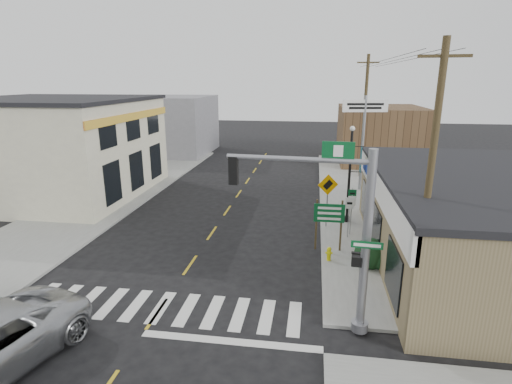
# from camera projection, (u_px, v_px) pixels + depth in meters

# --- Properties ---
(ground) EXTENTS (140.00, 140.00, 0.00)m
(ground) POSITION_uv_depth(u_px,v_px,m) (157.00, 313.00, 14.60)
(ground) COLOR black
(ground) RESTS_ON ground
(sidewalk_right) EXTENTS (6.00, 38.00, 0.13)m
(sidewalk_right) POSITION_uv_depth(u_px,v_px,m) (367.00, 211.00, 25.69)
(sidewalk_right) COLOR gray
(sidewalk_right) RESTS_ON ground
(sidewalk_left) EXTENTS (6.00, 38.00, 0.13)m
(sidewalk_left) POSITION_uv_depth(u_px,v_px,m) (106.00, 199.00, 28.22)
(sidewalk_left) COLOR gray
(sidewalk_left) RESTS_ON ground
(center_line) EXTENTS (0.12, 56.00, 0.01)m
(center_line) POSITION_uv_depth(u_px,v_px,m) (212.00, 233.00, 22.21)
(center_line) COLOR gold
(center_line) RESTS_ON ground
(crosswalk) EXTENTS (11.00, 2.20, 0.01)m
(crosswalk) POSITION_uv_depth(u_px,v_px,m) (161.00, 307.00, 14.98)
(crosswalk) COLOR silver
(crosswalk) RESTS_ON ground
(left_building) EXTENTS (12.00, 12.00, 6.80)m
(left_building) POSITION_uv_depth(u_px,v_px,m) (56.00, 149.00, 28.82)
(left_building) COLOR beige
(left_building) RESTS_ON ground
(bldg_distant_right) EXTENTS (8.00, 10.00, 5.60)m
(bldg_distant_right) POSITION_uv_depth(u_px,v_px,m) (379.00, 135.00, 40.70)
(bldg_distant_right) COLOR brown
(bldg_distant_right) RESTS_ON ground
(bldg_distant_left) EXTENTS (9.00, 10.00, 6.40)m
(bldg_distant_left) POSITION_uv_depth(u_px,v_px,m) (170.00, 125.00, 45.72)
(bldg_distant_left) COLOR slate
(bldg_distant_left) RESTS_ON ground
(traffic_signal_pole) EXTENTS (5.00, 0.38, 6.33)m
(traffic_signal_pole) POSITION_uv_depth(u_px,v_px,m) (343.00, 223.00, 12.50)
(traffic_signal_pole) COLOR gray
(traffic_signal_pole) RESTS_ON sidewalk_right
(guide_sign) EXTENTS (1.47, 0.13, 2.57)m
(guide_sign) POSITION_uv_depth(u_px,v_px,m) (329.00, 218.00, 19.25)
(guide_sign) COLOR #493B21
(guide_sign) RESTS_ON sidewalk_right
(fire_hydrant) EXTENTS (0.21, 0.21, 0.67)m
(fire_hydrant) POSITION_uv_depth(u_px,v_px,m) (329.00, 253.00, 18.48)
(fire_hydrant) COLOR #C6C207
(fire_hydrant) RESTS_ON sidewalk_right
(ped_crossing_sign) EXTENTS (1.19, 0.08, 3.07)m
(ped_crossing_sign) POSITION_uv_depth(u_px,v_px,m) (328.00, 192.00, 22.29)
(ped_crossing_sign) COLOR gray
(ped_crossing_sign) RESTS_ON sidewalk_right
(lamp_post) EXTENTS (0.73, 0.57, 5.63)m
(lamp_post) POSITION_uv_depth(u_px,v_px,m) (351.00, 168.00, 22.75)
(lamp_post) COLOR black
(lamp_post) RESTS_ON sidewalk_right
(dance_center_sign) EXTENTS (3.30, 0.21, 7.01)m
(dance_center_sign) POSITION_uv_depth(u_px,v_px,m) (364.00, 120.00, 29.12)
(dance_center_sign) COLOR gray
(dance_center_sign) RESTS_ON sidewalk_right
(bare_tree) EXTENTS (2.35, 2.35, 4.70)m
(bare_tree) POSITION_uv_depth(u_px,v_px,m) (420.00, 185.00, 17.39)
(bare_tree) COLOR black
(bare_tree) RESTS_ON sidewalk_right
(shrub_front) EXTENTS (1.45, 1.45, 1.09)m
(shrub_front) POSITION_uv_depth(u_px,v_px,m) (370.00, 254.00, 17.97)
(shrub_front) COLOR #1D3A1B
(shrub_front) RESTS_ON sidewalk_right
(shrub_back) EXTENTS (1.03, 1.03, 0.77)m
(shrub_back) POSITION_uv_depth(u_px,v_px,m) (425.00, 244.00, 19.46)
(shrub_back) COLOR black
(shrub_back) RESTS_ON sidewalk_right
(utility_pole_near) EXTENTS (1.65, 0.25, 9.47)m
(utility_pole_near) POSITION_uv_depth(u_px,v_px,m) (430.00, 177.00, 13.93)
(utility_pole_near) COLOR #493C26
(utility_pole_near) RESTS_ON sidewalk_right
(utility_pole_far) EXTENTS (1.75, 0.26, 10.08)m
(utility_pole_far) POSITION_uv_depth(u_px,v_px,m) (364.00, 116.00, 33.35)
(utility_pole_far) COLOR #43311E
(utility_pole_far) RESTS_ON sidewalk_right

